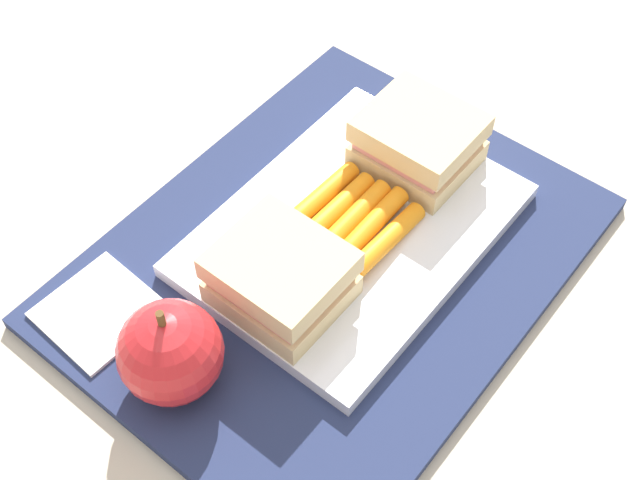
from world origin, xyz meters
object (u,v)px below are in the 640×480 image
Objects in this scene: food_tray at (353,230)px; sandwich_half_right at (281,277)px; apple at (170,352)px; sandwich_half_left at (418,141)px; paper_napkin at (99,311)px; carrot_sticks_bundle at (353,218)px.

sandwich_half_right reaches higher than food_tray.
food_tray is at bearing 180.00° from sandwich_half_right.
sandwich_half_left is at bearing 176.01° from apple.
paper_napkin is at bearing -21.28° from sandwich_half_left.
paper_napkin is at bearing -91.66° from apple.
paper_napkin is at bearing -30.09° from carrot_sticks_bundle.
paper_napkin is (0.16, -0.09, -0.00)m from food_tray.
carrot_sticks_bundle is at bearing 149.91° from paper_napkin.
sandwich_half_right is 1.04× the size of apple.
apple is (0.16, -0.02, 0.03)m from food_tray.
carrot_sticks_bundle is at bearing -179.83° from sandwich_half_right.
sandwich_half_right is at bearing 131.49° from paper_napkin.
sandwich_half_left is at bearing 180.00° from sandwich_half_right.
carrot_sticks_bundle is 1.11× the size of paper_napkin.
food_tray is 0.01m from carrot_sticks_bundle.
carrot_sticks_bundle is (-0.08, -0.00, -0.02)m from sandwich_half_right.
sandwich_half_left is (-0.08, 0.00, 0.03)m from food_tray.
sandwich_half_left is at bearing 179.83° from carrot_sticks_bundle.
carrot_sticks_bundle is 1.01× the size of apple.
food_tray is 0.18m from paper_napkin.
paper_napkin is at bearing -30.09° from food_tray.
carrot_sticks_bundle is (0.00, -0.00, 0.01)m from food_tray.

